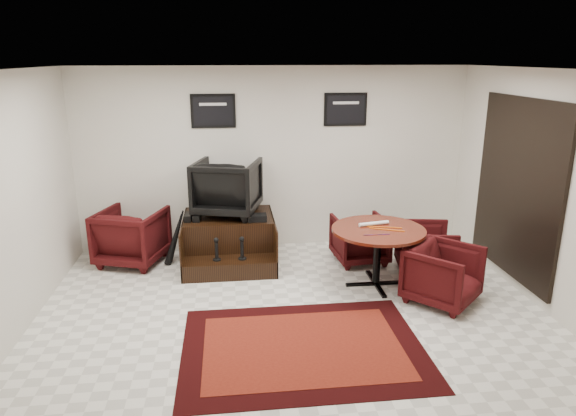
{
  "coord_description": "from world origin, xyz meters",
  "views": [
    {
      "loc": [
        -0.69,
        -5.28,
        2.93
      ],
      "look_at": [
        0.03,
        0.9,
        1.08
      ],
      "focal_mm": 32.0,
      "sensor_mm": 36.0,
      "label": 1
    }
  ],
  "objects_px": {
    "armchair_side": "(132,233)",
    "meeting_table": "(378,235)",
    "table_chair_corner": "(443,272)",
    "shine_chair": "(227,184)",
    "table_chair_window": "(426,246)",
    "shine_podium": "(229,240)",
    "table_chair_back": "(360,237)"
  },
  "relations": [
    {
      "from": "table_chair_window",
      "to": "meeting_table",
      "type": "bearing_deg",
      "value": 123.54
    },
    {
      "from": "shine_podium",
      "to": "table_chair_corner",
      "type": "bearing_deg",
      "value": -32.73
    },
    {
      "from": "shine_chair",
      "to": "table_chair_back",
      "type": "xyz_separation_m",
      "value": [
        1.91,
        -0.4,
        -0.75
      ]
    },
    {
      "from": "shine_chair",
      "to": "meeting_table",
      "type": "distance_m",
      "value": 2.33
    },
    {
      "from": "table_chair_corner",
      "to": "meeting_table",
      "type": "bearing_deg",
      "value": 95.81
    },
    {
      "from": "armchair_side",
      "to": "table_chair_corner",
      "type": "distance_m",
      "value": 4.37
    },
    {
      "from": "shine_chair",
      "to": "meeting_table",
      "type": "xyz_separation_m",
      "value": [
        1.93,
        -1.24,
        -0.43
      ]
    },
    {
      "from": "armchair_side",
      "to": "meeting_table",
      "type": "height_order",
      "value": "armchair_side"
    },
    {
      "from": "shine_podium",
      "to": "armchair_side",
      "type": "xyz_separation_m",
      "value": [
        -1.41,
        0.08,
        0.14
      ]
    },
    {
      "from": "armchair_side",
      "to": "table_chair_back",
      "type": "distance_m",
      "value": 3.34
    },
    {
      "from": "table_chair_back",
      "to": "table_chair_window",
      "type": "relative_size",
      "value": 1.0
    },
    {
      "from": "armchair_side",
      "to": "table_chair_corner",
      "type": "relative_size",
      "value": 1.12
    },
    {
      "from": "armchair_side",
      "to": "meeting_table",
      "type": "xyz_separation_m",
      "value": [
        3.34,
        -1.18,
        0.25
      ]
    },
    {
      "from": "meeting_table",
      "to": "table_chair_corner",
      "type": "xyz_separation_m",
      "value": [
        0.67,
        -0.57,
        -0.3
      ]
    },
    {
      "from": "shine_podium",
      "to": "shine_chair",
      "type": "xyz_separation_m",
      "value": [
        -0.0,
        0.14,
        0.82
      ]
    },
    {
      "from": "shine_podium",
      "to": "table_chair_window",
      "type": "xyz_separation_m",
      "value": [
        2.74,
        -0.74,
        0.07
      ]
    },
    {
      "from": "shine_podium",
      "to": "table_chair_corner",
      "type": "relative_size",
      "value": 1.69
    },
    {
      "from": "shine_podium",
      "to": "table_chair_window",
      "type": "height_order",
      "value": "table_chair_window"
    },
    {
      "from": "meeting_table",
      "to": "shine_chair",
      "type": "bearing_deg",
      "value": 147.27
    },
    {
      "from": "meeting_table",
      "to": "table_chair_back",
      "type": "distance_m",
      "value": 0.9
    },
    {
      "from": "shine_chair",
      "to": "table_chair_window",
      "type": "height_order",
      "value": "shine_chair"
    },
    {
      "from": "shine_chair",
      "to": "table_chair_window",
      "type": "xyz_separation_m",
      "value": [
        2.74,
        -0.88,
        -0.75
      ]
    },
    {
      "from": "shine_chair",
      "to": "table_chair_corner",
      "type": "distance_m",
      "value": 3.25
    },
    {
      "from": "table_chair_back",
      "to": "table_chair_window",
      "type": "distance_m",
      "value": 0.96
    },
    {
      "from": "meeting_table",
      "to": "table_chair_window",
      "type": "bearing_deg",
      "value": 23.77
    },
    {
      "from": "shine_podium",
      "to": "table_chair_window",
      "type": "relative_size",
      "value": 1.78
    },
    {
      "from": "shine_chair",
      "to": "table_chair_window",
      "type": "distance_m",
      "value": 2.97
    },
    {
      "from": "shine_chair",
      "to": "table_chair_back",
      "type": "distance_m",
      "value": 2.09
    },
    {
      "from": "meeting_table",
      "to": "table_chair_corner",
      "type": "bearing_deg",
      "value": -40.4
    },
    {
      "from": "meeting_table",
      "to": "shine_podium",
      "type": "bearing_deg",
      "value": 150.29
    },
    {
      "from": "meeting_table",
      "to": "table_chair_window",
      "type": "relative_size",
      "value": 1.6
    },
    {
      "from": "armchair_side",
      "to": "table_chair_window",
      "type": "relative_size",
      "value": 1.18
    }
  ]
}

